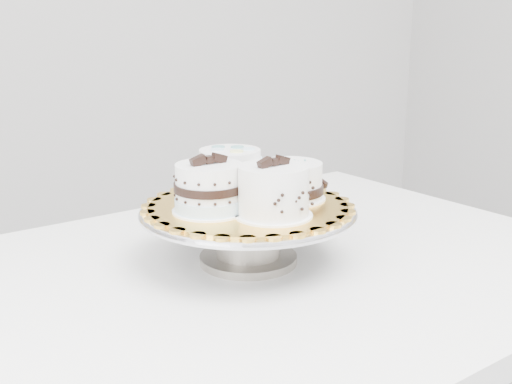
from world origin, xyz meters
name	(u,v)px	position (x,y,z in m)	size (l,w,h in m)	color
table	(235,323)	(0.14, 0.16, 0.67)	(1.28, 0.97, 0.75)	white
cake_stand	(248,225)	(0.17, 0.19, 0.81)	(0.33, 0.33, 0.09)	gray
cake_board	(248,206)	(0.17, 0.19, 0.84)	(0.30, 0.30, 0.00)	orange
cake_swirl	(273,192)	(0.18, 0.12, 0.88)	(0.12, 0.12, 0.09)	white
cake_banded	(209,190)	(0.11, 0.18, 0.88)	(0.11, 0.11, 0.09)	white
cake_dots	(230,171)	(0.17, 0.26, 0.88)	(0.12, 0.12, 0.07)	white
cake_ribbon	(290,182)	(0.24, 0.19, 0.87)	(0.12, 0.12, 0.06)	white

